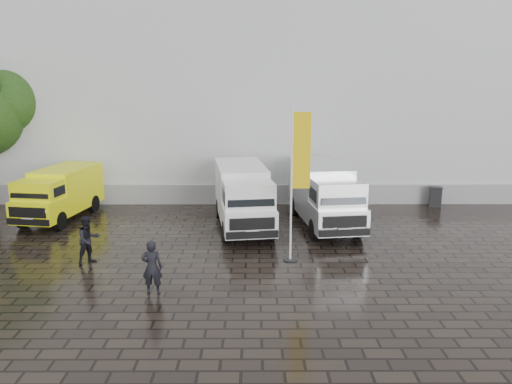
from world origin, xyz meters
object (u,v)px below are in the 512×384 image
at_px(van_silver, 324,196).
at_px(wheelie_bin, 436,197).
at_px(person_front, 152,267).
at_px(van_yellow, 60,195).
at_px(van_white, 243,198).
at_px(person_tent, 88,240).
at_px(flagpole, 297,175).

xyz_separation_m(van_silver, wheelie_bin, (6.06, 3.35, -0.80)).
distance_m(van_silver, person_front, 9.30).
bearing_deg(van_yellow, wheelie_bin, 16.44).
bearing_deg(person_front, van_silver, -129.83).
bearing_deg(van_silver, van_white, 177.21).
bearing_deg(person_front, person_tent, -43.25).
distance_m(flagpole, person_front, 5.70).
relative_size(van_white, van_silver, 1.00).
bearing_deg(van_white, person_tent, -148.37).
xyz_separation_m(van_silver, flagpole, (-1.56, -4.28, 1.73)).
relative_size(person_front, person_tent, 0.99).
xyz_separation_m(flagpole, wheelie_bin, (7.62, 7.63, -2.53)).
bearing_deg(van_white, wheelie_bin, 12.95).
bearing_deg(person_front, wheelie_bin, -138.71).
height_order(van_white, person_tent, van_white).
height_order(van_yellow, person_front, van_yellow).
height_order(wheelie_bin, person_tent, person_tent).
bearing_deg(person_front, van_yellow, -54.25).
distance_m(van_white, person_front, 7.30).
relative_size(van_yellow, van_white, 0.82).
height_order(van_silver, flagpole, flagpole).
bearing_deg(flagpole, van_silver, 70.00).
distance_m(van_yellow, van_white, 8.38).
distance_m(van_yellow, wheelie_bin, 17.99).
height_order(flagpole, wheelie_bin, flagpole).
bearing_deg(person_tent, van_silver, -19.17).
bearing_deg(flagpole, van_white, 115.65).
relative_size(wheelie_bin, person_front, 0.60).
height_order(van_silver, person_tent, van_silver).
height_order(van_white, flagpole, flagpole).
bearing_deg(van_white, flagpole, -72.13).
relative_size(van_silver, wheelie_bin, 6.05).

